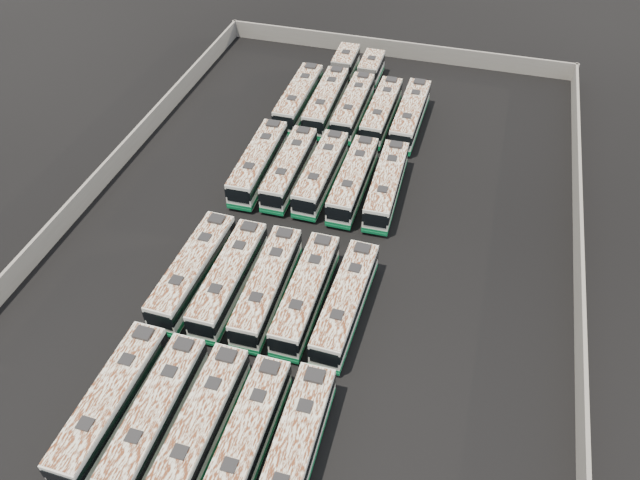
{
  "coord_description": "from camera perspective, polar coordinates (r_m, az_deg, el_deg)",
  "views": [
    {
      "loc": [
        11.68,
        -39.52,
        38.03
      ],
      "look_at": [
        0.82,
        -1.93,
        1.6
      ],
      "focal_mm": 35.0,
      "sensor_mm": 36.0,
      "label": 1
    }
  ],
  "objects": [
    {
      "name": "bus_back_right",
      "position": [
        70.44,
        5.64,
        11.62
      ],
      "size": [
        2.53,
        11.31,
        3.18
      ],
      "rotation": [
        0.0,
        0.0,
        -0.01
      ],
      "color": "silver",
      "rests_on": "ground"
    },
    {
      "name": "bus_front_far_left",
      "position": [
        45.26,
        -18.5,
        -13.89
      ],
      "size": [
        2.63,
        11.74,
        3.3
      ],
      "rotation": [
        0.0,
        0.0,
        -0.01
      ],
      "color": "silver",
      "rests_on": "ground"
    },
    {
      "name": "bus_midback_far_right",
      "position": [
        59.57,
        6.09,
        5.02
      ],
      "size": [
        2.69,
        11.45,
        3.21
      ],
      "rotation": [
        0.0,
        0.0,
        0.02
      ],
      "color": "silver",
      "rests_on": "ground"
    },
    {
      "name": "perimeter_wall",
      "position": [
        55.34,
        -0.26,
        1.09
      ],
      "size": [
        45.2,
        73.2,
        2.2
      ],
      "color": "slate",
      "rests_on": "ground"
    },
    {
      "name": "bus_midfront_left",
      "position": [
        50.69,
        -8.29,
        -3.49
      ],
      "size": [
        2.47,
        11.5,
        3.24
      ],
      "rotation": [
        0.0,
        0.0,
        0.0
      ],
      "color": "silver",
      "rests_on": "ground"
    },
    {
      "name": "bus_midfront_center",
      "position": [
        49.77,
        -4.84,
        -4.21
      ],
      "size": [
        2.72,
        11.56,
        3.24
      ],
      "rotation": [
        0.0,
        0.0,
        0.02
      ],
      "color": "silver",
      "rests_on": "ground"
    },
    {
      "name": "bus_back_center",
      "position": [
        73.62,
        3.61,
        13.23
      ],
      "size": [
        2.46,
        17.57,
        3.18
      ],
      "rotation": [
        0.0,
        0.0,
        0.0
      ],
      "color": "silver",
      "rests_on": "ground"
    },
    {
      "name": "bus_front_center",
      "position": [
        42.8,
        -10.91,
        -16.51
      ],
      "size": [
        2.47,
        11.63,
        3.28
      ],
      "rotation": [
        0.0,
        0.0,
        -0.0
      ],
      "color": "silver",
      "rests_on": "ground"
    },
    {
      "name": "bus_midfront_right",
      "position": [
        49.09,
        -1.29,
        -4.89
      ],
      "size": [
        2.42,
        11.43,
        3.22
      ],
      "rotation": [
        0.0,
        0.0,
        -0.0
      ],
      "color": "silver",
      "rests_on": "ground"
    },
    {
      "name": "bus_back_far_right",
      "position": [
        70.08,
        8.25,
        11.24
      ],
      "size": [
        2.61,
        11.67,
        3.28
      ],
      "rotation": [
        0.0,
        0.0,
        -0.01
      ],
      "color": "silver",
      "rests_on": "ground"
    },
    {
      "name": "bus_midback_center",
      "position": [
        60.73,
        0.09,
        6.15
      ],
      "size": [
        2.56,
        11.44,
        3.21
      ],
      "rotation": [
        0.0,
        0.0,
        -0.01
      ],
      "color": "silver",
      "rests_on": "ground"
    },
    {
      "name": "bus_back_far_left",
      "position": [
        72.54,
        -1.95,
        12.86
      ],
      "size": [
        2.59,
        11.75,
        3.3
      ],
      "rotation": [
        0.0,
        0.0,
        0.01
      ],
      "color": "silver",
      "rests_on": "ground"
    },
    {
      "name": "bus_midfront_far_right",
      "position": [
        48.46,
        2.37,
        -5.74
      ],
      "size": [
        2.72,
        11.56,
        3.24
      ],
      "rotation": [
        0.0,
        0.0,
        -0.03
      ],
      "color": "silver",
      "rests_on": "ground"
    },
    {
      "name": "bus_midback_far_left",
      "position": [
        62.32,
        -5.64,
        7.06
      ],
      "size": [
        2.78,
        11.82,
        3.31
      ],
      "rotation": [
        0.0,
        0.0,
        0.02
      ],
      "color": "silver",
      "rests_on": "ground"
    },
    {
      "name": "bus_midback_right",
      "position": [
        59.96,
        3.05,
        5.52
      ],
      "size": [
        2.44,
        11.43,
        3.22
      ],
      "rotation": [
        0.0,
        0.0,
        -0.0
      ],
      "color": "silver",
      "rests_on": "ground"
    },
    {
      "name": "bus_front_left",
      "position": [
        43.99,
        -14.76,
        -15.13
      ],
      "size": [
        2.49,
        11.45,
        3.22
      ],
      "rotation": [
        0.0,
        0.0,
        0.01
      ],
      "color": "silver",
      "rests_on": "ground"
    },
    {
      "name": "bus_midfront_far_left",
      "position": [
        51.77,
        -11.5,
        -2.73
      ],
      "size": [
        2.78,
        11.79,
        3.31
      ],
      "rotation": [
        0.0,
        0.0,
        -0.03
      ],
      "color": "silver",
      "rests_on": "ground"
    },
    {
      "name": "bus_midback_left",
      "position": [
        61.46,
        -2.81,
        6.58
      ],
      "size": [
        2.47,
        11.33,
        3.19
      ],
      "rotation": [
        0.0,
        0.0,
        0.01
      ],
      "color": "silver",
      "rests_on": "ground"
    },
    {
      "name": "ground",
      "position": [
        56.08,
        -0.26,
        0.25
      ],
      "size": [
        140.0,
        140.0,
        0.0
      ],
      "primitive_type": "plane",
      "color": "black",
      "rests_on": "ground"
    },
    {
      "name": "bus_front_far_right",
      "position": [
        41.21,
        -2.42,
        -18.92
      ],
      "size": [
        2.69,
        11.88,
        3.34
      ],
      "rotation": [
        0.0,
        0.0,
        0.02
      ],
      "color": "silver",
      "rests_on": "ground"
    },
    {
      "name": "bus_front_right",
      "position": [
        41.95,
        -6.76,
        -17.72
      ],
      "size": [
        2.46,
        11.42,
        3.22
      ],
      "rotation": [
        0.0,
        0.0,
        0.0
      ],
      "color": "silver",
      "rests_on": "ground"
    },
    {
      "name": "bus_back_left",
      "position": [
        74.44,
        1.18,
        13.71
      ],
      "size": [
        2.85,
        18.22,
        3.3
      ],
      "rotation": [
        0.0,
        0.0,
        0.02
      ],
      "color": "silver",
      "rests_on": "ground"
    }
  ]
}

